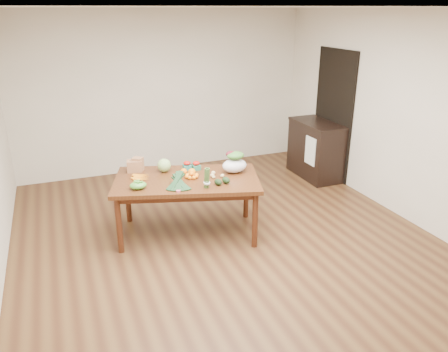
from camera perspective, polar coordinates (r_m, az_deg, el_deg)
name	(u,v)px	position (r m, az deg, el deg)	size (l,w,h in m)	color
floor	(230,245)	(5.36, 0.80, -9.02)	(6.00, 6.00, 0.00)	brown
ceiling	(231,7)	(4.64, 0.98, 21.20)	(5.00, 6.00, 0.02)	white
room_walls	(231,138)	(4.83, 0.88, 4.97)	(5.02, 6.02, 2.70)	silver
dining_table	(188,206)	(5.48, -4.77, -3.96)	(1.74, 0.97, 0.75)	#542D13
doorway_dark	(333,115)	(7.44, 14.07, 7.75)	(0.02, 1.00, 2.10)	black
cabinet	(315,150)	(7.49, 11.85, 3.40)	(0.52, 1.02, 0.94)	black
dish_towel	(310,151)	(7.13, 11.20, 3.23)	(0.02, 0.28, 0.45)	white
paper_bag	(135,165)	(5.63, -11.61, 1.43)	(0.25, 0.21, 0.18)	#966143
cabbage	(164,165)	(5.56, -7.82, 1.39)	(0.17, 0.17, 0.17)	#80B266
strawberry_basket_a	(187,166)	(5.61, -4.85, 1.27)	(0.10, 0.10, 0.09)	red
strawberry_basket_b	(196,166)	(5.60, -3.64, 1.27)	(0.10, 0.10, 0.09)	red
orange_a	(184,172)	(5.43, -5.29, 0.57)	(0.09, 0.09, 0.09)	orange
orange_b	(192,171)	(5.45, -4.17, 0.61)	(0.08, 0.08, 0.08)	orange
orange_c	(192,172)	(5.41, -4.22, 0.53)	(0.09, 0.09, 0.09)	orange
mandarin_cluster	(192,175)	(5.34, -4.24, 0.16)	(0.18, 0.18, 0.08)	orange
carrots	(141,177)	(5.42, -10.75, -0.12)	(0.22, 0.22, 0.03)	orange
snap_pea_bag	(138,185)	(5.09, -11.16, -1.21)	(0.20, 0.15, 0.09)	green
kale_bunch	(178,182)	(5.02, -5.99, -0.77)	(0.32, 0.40, 0.16)	black
asparagus_bundle	(207,178)	(4.99, -2.26, -0.26)	(0.08, 0.08, 0.25)	#5D813B
potato_a	(212,175)	(5.35, -1.53, 0.08)	(0.06, 0.05, 0.05)	tan
potato_b	(214,177)	(5.30, -1.35, -0.16)	(0.04, 0.04, 0.04)	tan
potato_c	(222,176)	(5.34, -0.22, 0.04)	(0.05, 0.04, 0.04)	#DDCB7F
potato_d	(213,173)	(5.43, -1.40, 0.42)	(0.05, 0.05, 0.05)	#DAC57D
potato_e	(222,176)	(5.35, -0.23, 0.05)	(0.05, 0.04, 0.04)	tan
avocado_a	(218,182)	(5.10, -0.77, -0.81)	(0.07, 0.11, 0.07)	black
avocado_b	(226,180)	(5.16, 0.26, -0.55)	(0.08, 0.12, 0.08)	black
salad_bag	(235,163)	(5.48, 1.39, 1.71)	(0.32, 0.24, 0.24)	white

